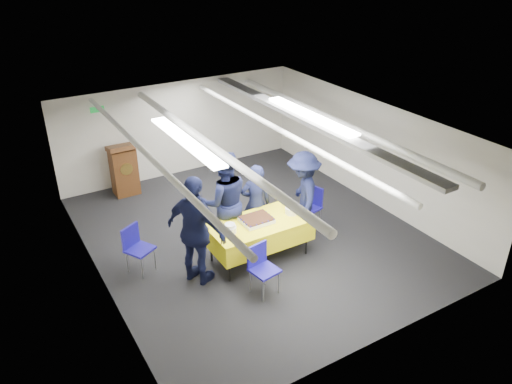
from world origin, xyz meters
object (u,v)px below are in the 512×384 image
chair_near (261,264)px  sailor_c (196,231)px  sheet_cake (257,220)px  sailor_d (303,195)px  sailor_a (256,203)px  sailor_b (224,202)px  podium (124,169)px  serving_table (259,232)px  chair_right (311,203)px  chair_left (136,244)px

chair_near → sailor_c: (-0.78, 0.79, 0.46)m
sheet_cake → sailor_d: (1.20, 0.26, 0.06)m
sailor_a → sailor_b: size_ratio=0.81×
sailor_a → sailor_d: bearing=-177.3°
podium → sailor_b: sailor_b is taller
serving_table → podium: podium is taller
podium → chair_right: (2.79, -3.37, -0.08)m
chair_right → serving_table: bearing=-163.4°
sheet_cake → sailor_a: 0.64m
chair_near → serving_table: bearing=60.4°
podium → sailor_d: (2.45, -3.53, 0.27)m
podium → chair_left: 3.11m
chair_near → sailor_c: sailor_c is taller
sailor_c → sailor_a: bearing=-95.6°
podium → chair_near: 4.72m
serving_table → podium: bearing=108.8°
sheet_cake → podium: 4.00m
chair_left → sailor_b: (1.68, -0.16, 0.46)m
sailor_a → sailor_b: (-0.64, 0.05, 0.19)m
serving_table → chair_near: bearing=-119.6°
serving_table → podium: 4.02m
chair_left → sheet_cake: bearing=-21.2°
serving_table → sailor_b: size_ratio=0.94×
chair_near → sailor_d: 2.01m
sailor_a → sailor_b: sailor_b is taller
serving_table → sailor_a: sailor_a is taller
chair_near → podium: bearing=100.1°
chair_near → sailor_d: bearing=34.5°
chair_right → chair_near: bearing=-146.9°
sailor_d → chair_left: bearing=-69.5°
sailor_b → sheet_cake: bearing=132.2°
sailor_a → serving_table: bearing=86.8°
podium → chair_right: podium is taller
chair_near → sailor_c: 1.20m
serving_table → chair_left: bearing=158.8°
chair_near → chair_right: same height
serving_table → chair_near: 0.96m
sheet_cake → sailor_b: bearing=118.0°
chair_near → sailor_a: sailor_a is taller
chair_left → sailor_d: sailor_d is taller
chair_left → sailor_c: bearing=-46.4°
serving_table → podium: size_ratio=1.49×
sheet_cake → podium: podium is taller
serving_table → sailor_d: bearing=13.7°
sheet_cake → sailor_d: 1.23m
podium → sailor_d: sailor_d is taller
chair_right → sailor_b: 1.93m
chair_near → sailor_d: (1.63, 1.12, 0.35)m
chair_near → sailor_a: 1.62m
sailor_a → sailor_d: sailor_d is taller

